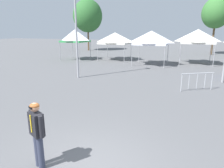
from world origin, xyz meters
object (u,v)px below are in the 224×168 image
tree_behind_tents_right (88,16)px  tree_behind_tents_center (216,13)px  person_foreground (37,131)px  canopy_tent_left_of_center (75,36)px  canopy_tent_behind_center (198,36)px  canopy_tent_behind_right (115,38)px  light_pole_opposite_side (75,8)px  crowd_barrier_mid_lot (197,78)px  canopy_tent_behind_left (151,38)px

tree_behind_tents_right → tree_behind_tents_center: size_ratio=1.08×
tree_behind_tents_right → person_foreground: bearing=-66.5°
canopy_tent_left_of_center → canopy_tent_behind_center: same height
canopy_tent_behind_center → person_foreground: bearing=-103.0°
canopy_tent_behind_right → light_pole_opposite_side: (0.42, -9.99, 2.41)m
canopy_tent_left_of_center → canopy_tent_behind_right: size_ratio=1.07×
canopy_tent_behind_center → crowd_barrier_mid_lot: bearing=-91.9°
tree_behind_tents_center → crowd_barrier_mid_lot: 21.52m
tree_behind_tents_center → person_foreground: bearing=-103.5°
canopy_tent_left_of_center → canopy_tent_behind_center: 13.73m
person_foreground → light_pole_opposite_side: size_ratio=0.20×
canopy_tent_behind_center → tree_behind_tents_center: bearing=75.4°
light_pole_opposite_side → tree_behind_tents_center: (11.21, 20.00, 0.85)m
canopy_tent_behind_center → tree_behind_tents_center: 10.68m
canopy_tent_behind_left → light_pole_opposite_side: size_ratio=0.39×
light_pole_opposite_side → crowd_barrier_mid_lot: light_pole_opposite_side is taller
canopy_tent_left_of_center → canopy_tent_behind_right: canopy_tent_left_of_center is taller
person_foreground → crowd_barrier_mid_lot: (4.18, 8.85, -0.28)m
person_foreground → canopy_tent_behind_right: bearing=103.0°
canopy_tent_behind_center → tree_behind_tents_center: tree_behind_tents_center is taller
crowd_barrier_mid_lot → canopy_tent_behind_right: bearing=129.1°
light_pole_opposite_side → tree_behind_tents_center: light_pole_opposite_side is taller
canopy_tent_left_of_center → crowd_barrier_mid_lot: canopy_tent_left_of_center is taller
canopy_tent_behind_left → tree_behind_tents_center: 14.41m
person_foreground → canopy_tent_behind_center: bearing=77.0°
canopy_tent_behind_center → tree_behind_tents_right: (-17.36, 9.83, 3.00)m
canopy_tent_behind_center → tree_behind_tents_right: bearing=150.5°
canopy_tent_left_of_center → tree_behind_tents_right: bearing=108.3°
light_pole_opposite_side → tree_behind_tents_right: 21.75m
person_foreground → tree_behind_tents_right: (-12.83, 29.45, 4.83)m
canopy_tent_behind_right → crowd_barrier_mid_lot: 13.90m
canopy_tent_behind_right → crowd_barrier_mid_lot: size_ratio=1.83×
canopy_tent_left_of_center → tree_behind_tents_center: tree_behind_tents_center is taller
canopy_tent_left_of_center → tree_behind_tents_right: size_ratio=0.41×
canopy_tent_behind_right → person_foreground: canopy_tent_behind_right is taller
canopy_tent_behind_center → light_pole_opposite_side: bearing=-130.6°
canopy_tent_behind_center → tree_behind_tents_center: size_ratio=0.45×
canopy_tent_behind_center → canopy_tent_behind_left: bearing=-153.0°
person_foreground → crowd_barrier_mid_lot: 9.79m
canopy_tent_behind_left → person_foreground: (-0.09, -17.37, -1.71)m
canopy_tent_behind_center → light_pole_opposite_side: light_pole_opposite_side is taller
canopy_tent_behind_center → crowd_barrier_mid_lot: 10.99m
canopy_tent_behind_left → canopy_tent_behind_center: 4.98m
canopy_tent_left_of_center → person_foreground: canopy_tent_left_of_center is taller
canopy_tent_behind_center → person_foreground: size_ratio=2.01×
canopy_tent_left_of_center → crowd_barrier_mid_lot: bearing=-35.2°
canopy_tent_behind_right → tree_behind_tents_right: size_ratio=0.39×
tree_behind_tents_right → crowd_barrier_mid_lot: (17.01, -20.60, -5.11)m
canopy_tent_behind_right → canopy_tent_behind_left: size_ratio=0.98×
canopy_tent_behind_left → person_foreground: canopy_tent_behind_left is taller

